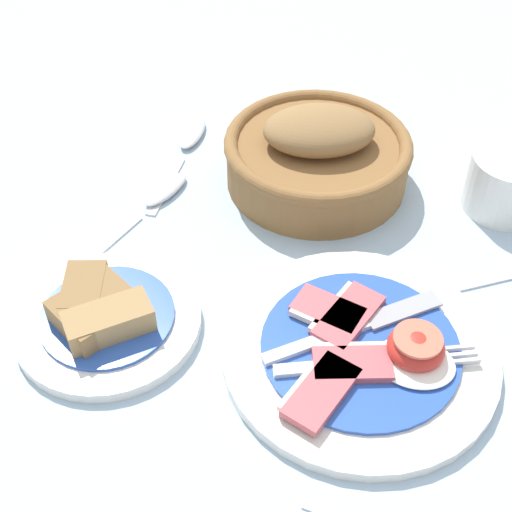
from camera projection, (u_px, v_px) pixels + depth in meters
The scene contains 7 objects.
ground_plane at pixel (296, 344), 0.67m from camera, with size 3.00×3.00×0.00m, color #A3BCD1.
breakfast_plate at pixel (364, 349), 0.65m from camera, with size 0.25×0.25×0.04m.
bread_plate at pixel (104, 316), 0.68m from camera, with size 0.18×0.18×0.04m.
sugar_cup at pixel (508, 181), 0.79m from camera, with size 0.09×0.09×0.07m.
bread_basket at pixel (317, 154), 0.82m from camera, with size 0.22×0.22×0.09m.
teaspoon_near_cup at pixel (151, 203), 0.81m from camera, with size 0.08×0.19×0.01m.
teaspoon_stray at pixel (186, 146), 0.89m from camera, with size 0.03×0.19×0.01m.
Camera 1 is at (0.06, -0.42, 0.53)m, focal length 50.00 mm.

